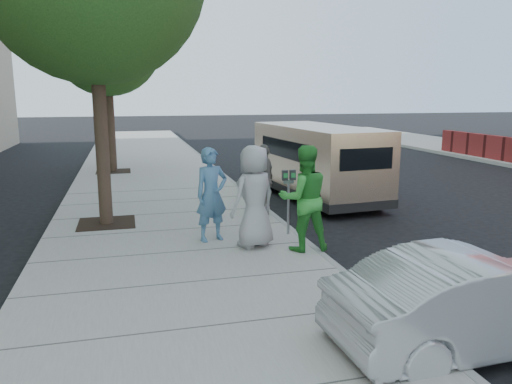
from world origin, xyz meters
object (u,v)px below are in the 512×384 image
person_gray_shirt (254,197)px  person_striped_polo (264,180)px  sedan (479,301)px  van (315,160)px  person_officer (212,195)px  tree_far (107,35)px  parking_meter (289,188)px  person_green_shirt (304,198)px

person_gray_shirt → person_striped_polo: (0.81, 2.24, -0.11)m
person_gray_shirt → sedan: bearing=86.8°
van → sedan: 8.54m
person_officer → van: bearing=29.7°
sedan → person_officer: bearing=24.1°
tree_far → van: size_ratio=1.15×
parking_meter → person_gray_shirt: size_ratio=0.70×
tree_far → person_gray_shirt: size_ratio=3.48×
person_officer → person_gray_shirt: 0.90m
person_officer → person_gray_shirt: (0.68, -0.59, 0.04)m
person_green_shirt → person_gray_shirt: 0.91m
van → person_green_shirt: van is taller
parking_meter → van: bearing=64.4°
person_striped_polo → sedan: bearing=42.7°
van → person_striped_polo: van is taller
tree_far → person_officer: bearing=-78.2°
parking_meter → van: (2.04, 3.82, -0.01)m
sedan → person_green_shirt: person_green_shirt is taller
van → person_gray_shirt: van is taller
sedan → parking_meter: bearing=6.9°
person_green_shirt → person_gray_shirt: person_green_shirt is taller
person_green_shirt → person_striped_polo: bearing=-87.0°
person_officer → person_striped_polo: bearing=30.6°
tree_far → person_striped_polo: tree_far is taller
person_gray_shirt → tree_far: bearing=-100.6°
van → tree_far: bearing=129.3°
tree_far → person_green_shirt: size_ratio=3.44×
person_green_shirt → person_gray_shirt: bearing=-23.7°
parking_meter → sedan: 4.71m
person_officer → person_striped_polo: size_ratio=1.08×
parking_meter → person_green_shirt: size_ratio=0.69×
parking_meter → person_gray_shirt: person_gray_shirt is taller
parking_meter → person_striped_polo: person_striped_polo is taller
tree_far → person_striped_polo: 9.37m
tree_far → van: bearing=-45.2°
person_officer → person_gray_shirt: person_gray_shirt is taller
van → parking_meter: bearing=-123.6°
person_green_shirt → person_officer: bearing=-30.8°
tree_far → van: tree_far is taller
person_officer → person_green_shirt: person_green_shirt is taller
tree_far → parking_meter: (3.50, -9.41, -3.79)m
person_green_shirt → van: bearing=-110.4°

